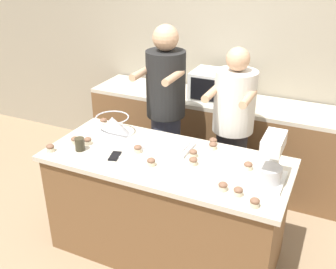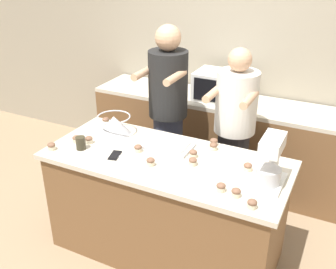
{
  "view_description": "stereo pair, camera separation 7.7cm",
  "coord_description": "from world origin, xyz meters",
  "px_view_note": "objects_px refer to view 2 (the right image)",
  "views": [
    {
      "loc": [
        1.12,
        -2.38,
        2.37
      ],
      "look_at": [
        0.0,
        0.04,
        1.08
      ],
      "focal_mm": 42.0,
      "sensor_mm": 36.0,
      "label": 1
    },
    {
      "loc": [
        1.19,
        -2.34,
        2.37
      ],
      "look_at": [
        0.0,
        0.04,
        1.08
      ],
      "focal_mm": 42.0,
      "sensor_mm": 36.0,
      "label": 2
    }
  ],
  "objects_px": {
    "cupcake_12": "(193,161)",
    "cupcake_7": "(252,204)",
    "cupcake_10": "(248,167)",
    "cupcake_4": "(214,142)",
    "cupcake_8": "(221,187)",
    "cupcake_11": "(138,148)",
    "cell_phone": "(115,155)",
    "drinking_glass": "(81,143)",
    "cupcake_5": "(89,140)",
    "microwave_oven": "(222,86)",
    "cupcake_13": "(151,162)",
    "cupcake_1": "(106,121)",
    "person_left": "(168,116)",
    "person_right": "(234,136)",
    "cupcake_3": "(52,146)",
    "mixing_bowl": "(114,124)",
    "cupcake_0": "(76,139)",
    "cupcake_2": "(213,146)",
    "knife": "(120,157)",
    "stand_mixer": "(270,164)",
    "baking_tray": "(168,145)",
    "cupcake_9": "(193,153)",
    "cupcake_6": "(236,192)"
  },
  "relations": [
    {
      "from": "mixing_bowl",
      "to": "cupcake_10",
      "type": "xyz_separation_m",
      "value": [
        1.2,
        -0.09,
        -0.05
      ]
    },
    {
      "from": "mixing_bowl",
      "to": "cupcake_0",
      "type": "relative_size",
      "value": 4.55
    },
    {
      "from": "mixing_bowl",
      "to": "cupcake_7",
      "type": "bearing_deg",
      "value": -20.94
    },
    {
      "from": "cupcake_9",
      "to": "cupcake_6",
      "type": "bearing_deg",
      "value": -38.31
    },
    {
      "from": "baking_tray",
      "to": "cupcake_12",
      "type": "relative_size",
      "value": 6.1
    },
    {
      "from": "person_right",
      "to": "cupcake_12",
      "type": "xyz_separation_m",
      "value": [
        -0.09,
        -0.7,
        0.08
      ]
    },
    {
      "from": "person_left",
      "to": "drinking_glass",
      "type": "relative_size",
      "value": 16.85
    },
    {
      "from": "cupcake_8",
      "to": "cupcake_11",
      "type": "distance_m",
      "value": 0.8
    },
    {
      "from": "cupcake_4",
      "to": "cupcake_13",
      "type": "bearing_deg",
      "value": -120.76
    },
    {
      "from": "cupcake_1",
      "to": "person_left",
      "type": "bearing_deg",
      "value": 39.08
    },
    {
      "from": "cupcake_1",
      "to": "cupcake_13",
      "type": "bearing_deg",
      "value": -33.14
    },
    {
      "from": "cupcake_2",
      "to": "cupcake_1",
      "type": "bearing_deg",
      "value": 177.94
    },
    {
      "from": "drinking_glass",
      "to": "cupcake_5",
      "type": "xyz_separation_m",
      "value": [
        -0.01,
        0.11,
        -0.02
      ]
    },
    {
      "from": "person_right",
      "to": "cupcake_3",
      "type": "bearing_deg",
      "value": -140.69
    },
    {
      "from": "mixing_bowl",
      "to": "cupcake_8",
      "type": "height_order",
      "value": "mixing_bowl"
    },
    {
      "from": "person_left",
      "to": "cupcake_6",
      "type": "bearing_deg",
      "value": -44.42
    },
    {
      "from": "stand_mixer",
      "to": "mixing_bowl",
      "type": "relative_size",
      "value": 1.26
    },
    {
      "from": "person_left",
      "to": "knife",
      "type": "relative_size",
      "value": 8.33
    },
    {
      "from": "cupcake_4",
      "to": "cupcake_6",
      "type": "distance_m",
      "value": 0.72
    },
    {
      "from": "person_left",
      "to": "cupcake_7",
      "type": "bearing_deg",
      "value": -43.08
    },
    {
      "from": "person_right",
      "to": "cell_phone",
      "type": "height_order",
      "value": "person_right"
    },
    {
      "from": "cupcake_4",
      "to": "cupcake_7",
      "type": "xyz_separation_m",
      "value": [
        0.51,
        -0.69,
        0.0
      ]
    },
    {
      "from": "knife",
      "to": "cupcake_10",
      "type": "distance_m",
      "value": 0.97
    },
    {
      "from": "knife",
      "to": "cupcake_7",
      "type": "distance_m",
      "value": 1.1
    },
    {
      "from": "cupcake_4",
      "to": "cupcake_7",
      "type": "distance_m",
      "value": 0.86
    },
    {
      "from": "drinking_glass",
      "to": "cupcake_3",
      "type": "height_order",
      "value": "drinking_glass"
    },
    {
      "from": "drinking_glass",
      "to": "cupcake_10",
      "type": "distance_m",
      "value": 1.31
    },
    {
      "from": "cupcake_3",
      "to": "cupcake_7",
      "type": "bearing_deg",
      "value": -1.51
    },
    {
      "from": "person_left",
      "to": "cupcake_10",
      "type": "height_order",
      "value": "person_left"
    },
    {
      "from": "cupcake_0",
      "to": "cupcake_7",
      "type": "height_order",
      "value": "same"
    },
    {
      "from": "cupcake_5",
      "to": "cupcake_10",
      "type": "distance_m",
      "value": 1.3
    },
    {
      "from": "drinking_glass",
      "to": "cupcake_1",
      "type": "xyz_separation_m",
      "value": [
        -0.11,
        0.5,
        -0.02
      ]
    },
    {
      "from": "mixing_bowl",
      "to": "cell_phone",
      "type": "relative_size",
      "value": 1.83
    },
    {
      "from": "mixing_bowl",
      "to": "cupcake_2",
      "type": "xyz_separation_m",
      "value": [
        0.87,
        0.1,
        -0.05
      ]
    },
    {
      "from": "cupcake_3",
      "to": "cupcake_4",
      "type": "height_order",
      "value": "same"
    },
    {
      "from": "cupcake_12",
      "to": "cupcake_13",
      "type": "xyz_separation_m",
      "value": [
        -0.28,
        -0.14,
        0.0
      ]
    },
    {
      "from": "microwave_oven",
      "to": "drinking_glass",
      "type": "height_order",
      "value": "microwave_oven"
    },
    {
      "from": "microwave_oven",
      "to": "cell_phone",
      "type": "height_order",
      "value": "microwave_oven"
    },
    {
      "from": "cupcake_8",
      "to": "cupcake_11",
      "type": "height_order",
      "value": "same"
    },
    {
      "from": "mixing_bowl",
      "to": "baking_tray",
      "type": "bearing_deg",
      "value": -2.57
    },
    {
      "from": "cupcake_12",
      "to": "cupcake_7",
      "type": "bearing_deg",
      "value": -30.92
    },
    {
      "from": "cupcake_5",
      "to": "cupcake_7",
      "type": "relative_size",
      "value": 1.0
    },
    {
      "from": "cupcake_12",
      "to": "cupcake_13",
      "type": "height_order",
      "value": "same"
    },
    {
      "from": "cell_phone",
      "to": "drinking_glass",
      "type": "height_order",
      "value": "drinking_glass"
    },
    {
      "from": "cupcake_4",
      "to": "mixing_bowl",
      "type": "bearing_deg",
      "value": -168.54
    },
    {
      "from": "cupcake_10",
      "to": "cupcake_12",
      "type": "height_order",
      "value": "same"
    },
    {
      "from": "cupcake_0",
      "to": "cupcake_13",
      "type": "xyz_separation_m",
      "value": [
        0.73,
        -0.06,
        0.0
      ]
    },
    {
      "from": "stand_mixer",
      "to": "cupcake_13",
      "type": "distance_m",
      "value": 0.86
    },
    {
      "from": "cupcake_1",
      "to": "cupcake_10",
      "type": "distance_m",
      "value": 1.41
    },
    {
      "from": "mixing_bowl",
      "to": "cupcake_7",
      "type": "relative_size",
      "value": 4.55
    }
  ]
}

